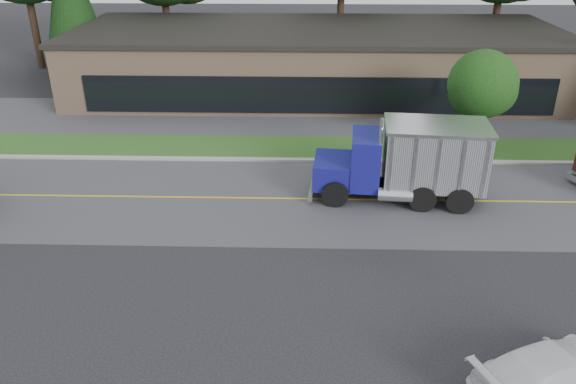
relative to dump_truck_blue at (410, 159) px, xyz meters
name	(u,v)px	position (x,y,z in m)	size (l,w,h in m)	color
ground	(261,340)	(-5.61, -9.26, -1.80)	(140.00, 140.00, 0.00)	#333338
road	(276,199)	(-5.61, -0.26, -1.80)	(60.00, 8.00, 0.02)	#57575C
center_line	(276,199)	(-5.61, -0.26, -1.80)	(60.00, 0.12, 0.01)	gold
curb	(280,161)	(-5.61, 3.94, -1.80)	(60.00, 0.30, 0.12)	#9E9E99
grass_verge	(281,148)	(-5.61, 5.74, -1.80)	(60.00, 3.40, 0.03)	#24541C
far_parking	(285,117)	(-5.61, 10.74, -1.80)	(60.00, 7.00, 0.02)	#57575C
strip_mall	(317,62)	(-3.61, 16.74, 0.20)	(32.00, 12.00, 4.00)	tan
tree_verge	(483,88)	(4.45, 5.78, 1.49)	(3.63, 3.42, 5.18)	#382619
dump_truck_blue	(410,159)	(0.00, 0.00, 0.00)	(7.32, 3.25, 3.36)	black
rally_car	(554,372)	(1.89, -10.99, -1.15)	(1.82, 4.48, 1.30)	white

